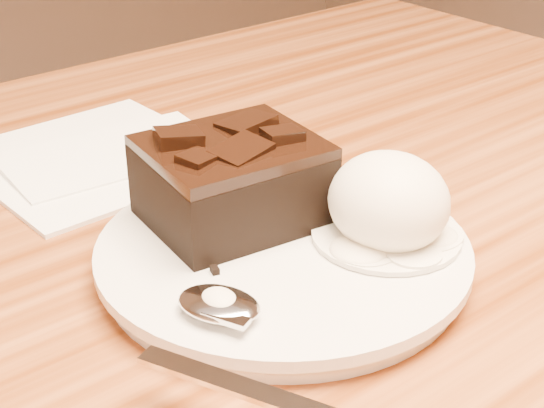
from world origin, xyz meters
TOP-DOWN VIEW (x-y plane):
  - plate at (0.09, -0.01)m, footprint 0.22×0.22m
  - brownie at (0.08, 0.03)m, footprint 0.11×0.10m
  - ice_cream_scoop at (0.14, -0.05)m, footprint 0.07×0.07m
  - melt_puddle at (0.14, -0.05)m, footprint 0.09×0.09m
  - spoon at (0.02, -0.05)m, footprint 0.10×0.17m
  - napkin at (0.08, 0.19)m, footprint 0.17×0.17m
  - crumb_a at (0.12, -0.06)m, footprint 0.01×0.01m
  - crumb_b at (0.13, -0.05)m, footprint 0.01×0.01m
  - crumb_c at (0.04, -0.01)m, footprint 0.01×0.01m

SIDE VIEW (x-z plane):
  - napkin at x=0.08m, z-range 0.75..0.76m
  - plate at x=0.09m, z-range 0.75..0.77m
  - melt_puddle at x=0.14m, z-range 0.77..0.77m
  - crumb_b at x=0.13m, z-range 0.77..0.77m
  - crumb_a at x=0.12m, z-range 0.77..0.77m
  - crumb_c at x=0.04m, z-range 0.77..0.77m
  - spoon at x=0.02m, z-range 0.77..0.78m
  - brownie at x=0.08m, z-range 0.77..0.81m
  - ice_cream_scoop at x=0.14m, z-range 0.76..0.82m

